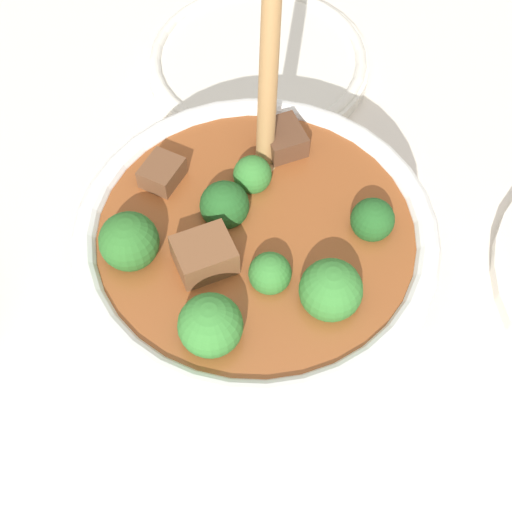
% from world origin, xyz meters
% --- Properties ---
extents(ground_plane, '(4.00, 4.00, 0.00)m').
position_xyz_m(ground_plane, '(0.00, 0.00, 0.00)').
color(ground_plane, silver).
extents(stew_bowl, '(0.25, 0.23, 0.29)m').
position_xyz_m(stew_bowl, '(0.00, -0.00, 0.05)').
color(stew_bowl, white).
rests_on(stew_bowl, ground_plane).
extents(empty_plate, '(0.20, 0.20, 0.02)m').
position_xyz_m(empty_plate, '(-0.24, 0.02, 0.01)').
color(empty_plate, silver).
rests_on(empty_plate, ground_plane).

